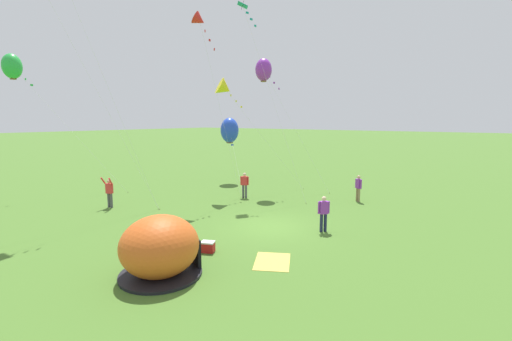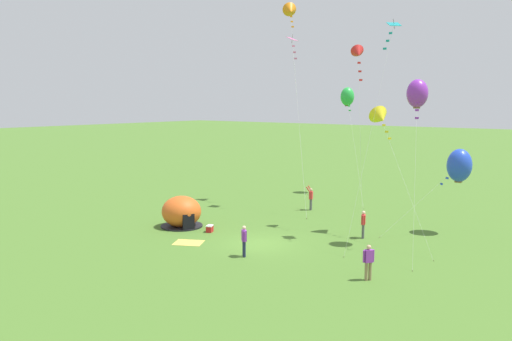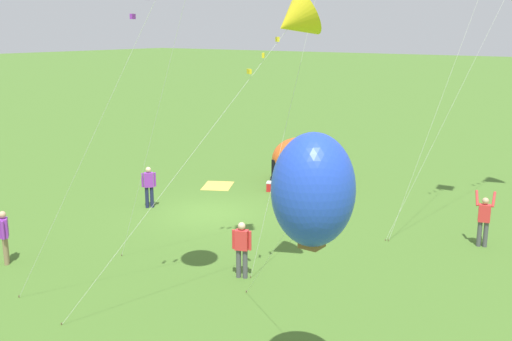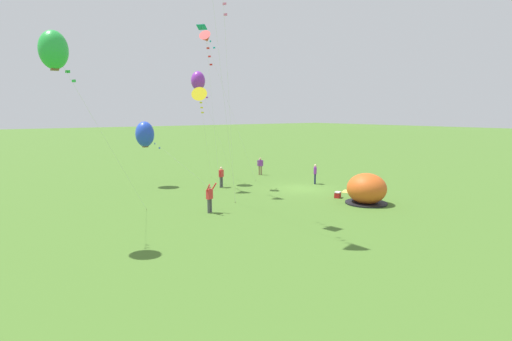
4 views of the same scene
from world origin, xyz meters
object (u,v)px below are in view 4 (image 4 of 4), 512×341
Objects in this scene: person_strolling at (315,173)px; kite_yellow at (200,97)px; kite_teal at (206,35)px; kite_purple at (198,81)px; cooler_box at (338,195)px; person_arms_raised at (210,197)px; popup_tent at (367,189)px; kite_green at (53,50)px; kite_red at (206,38)px; person_with_toddler at (221,176)px; kite_blue at (145,134)px; person_near_tent at (260,165)px.

kite_yellow is at bearing 68.63° from person_strolling.
kite_teal reaches higher than kite_purple.
person_strolling reaches higher than cooler_box.
kite_yellow is (6.97, -3.25, 6.40)m from person_arms_raised.
popup_tent is at bearing -176.95° from cooler_box.
cooler_box is at bearing -90.75° from kite_green.
kite_green is at bearing 130.52° from kite_purple.
kite_purple is at bearing -6.31° from kite_teal.
person_arms_raised is 12.00m from kite_red.
popup_tent is 4.43× the size of cooler_box.
kite_yellow is 5.10m from kite_teal.
popup_tent is 14.42m from kite_yellow.
person_with_toddler is 0.18× the size of kite_purple.
kite_blue is (5.92, 2.62, -7.10)m from kite_red.
kite_green is at bearing 145.12° from kite_blue.
popup_tent is 16.76m from kite_purple.
kite_purple is (13.85, 5.26, 7.83)m from popup_tent.
kite_red reaches higher than person_strolling.
person_arms_raised is 0.19× the size of kite_green.
person_with_toddler is 17.70m from kite_green.
person_near_tent is 11.12m from kite_yellow.
person_strolling is (-6.93, -0.74, 0.00)m from person_near_tent.
kite_purple reaches higher than person_strolling.
cooler_box is 16.32m from kite_teal.
cooler_box is 0.07× the size of kite_green.
kite_red reaches higher than cooler_box.
kite_red is (-5.20, 8.83, 10.51)m from person_near_tent.
person_with_toddler is 11.38m from kite_teal.
popup_tent is 0.29× the size of kite_green.
kite_blue is (7.65, 12.20, 3.41)m from person_strolling.
person_strolling is at bearing -100.25° from kite_red.
person_arms_raised is at bearing 154.71° from kite_purple.
person_strolling is 8.17m from person_with_toddler.
kite_purple is at bearing 51.00° from person_strolling.
cooler_box is at bearing 151.95° from person_strolling.
popup_tent is 0.35× the size of kite_yellow.
person_near_tent and person_with_toddler have the same top height.
kite_red is 3.33m from kite_teal.
person_arms_raised is 0.14× the size of kite_teal.
kite_blue is at bearing 36.66° from kite_yellow.
popup_tent is 0.29× the size of kite_purple.
kite_yellow reaches higher than person_strolling.
person_arms_raised is 10.01m from kite_yellow.
person_strolling is at bearing -115.12° from person_with_toddler.
kite_green is (-4.82, 20.89, 7.90)m from person_strolling.
kite_teal is (0.98, -1.15, 4.88)m from kite_yellow.
kite_blue is 0.56× the size of kite_purple.
kite_teal is 3.88m from kite_purple.
kite_green is 15.85m from kite_blue.
kite_purple is (2.75, -1.34, 1.43)m from kite_yellow.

